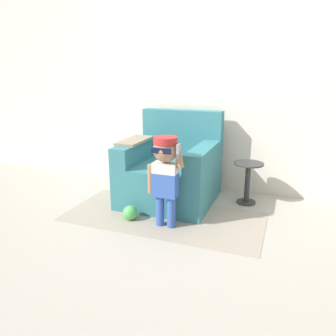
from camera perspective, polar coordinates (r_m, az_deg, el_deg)
name	(u,v)px	position (r m, az deg, el deg)	size (l,w,h in m)	color
ground_plane	(187,207)	(3.61, 3.39, -6.82)	(10.00, 10.00, 0.00)	#ADA89E
wall_back	(208,83)	(4.03, 6.96, 14.55)	(10.00, 0.05, 2.60)	silver
armchair	(171,171)	(3.71, 0.59, -0.54)	(0.99, 0.99, 0.99)	teal
person_child	(165,168)	(2.97, -0.48, -0.01)	(0.35, 0.27, 0.87)	#3356AD
side_table	(248,179)	(3.72, 13.70, -1.86)	(0.32, 0.32, 0.47)	#333333
rug	(164,216)	(3.37, -0.75, -8.41)	(1.99, 0.94, 0.01)	#9E9384
toy_ball	(130,213)	(3.30, -6.58, -7.75)	(0.15, 0.15, 0.15)	#4CB256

